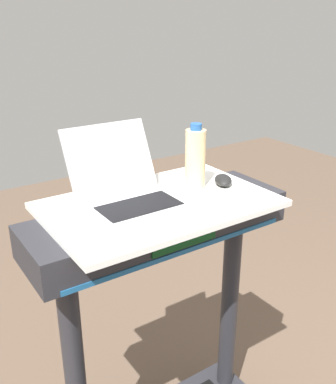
% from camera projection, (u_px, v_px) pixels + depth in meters
% --- Properties ---
extents(desk_board, '(0.74, 0.47, 0.02)m').
position_uv_depth(desk_board, '(159.00, 204.00, 1.44)').
color(desk_board, white).
rests_on(desk_board, treadmill_base).
extents(laptop, '(0.30, 0.34, 0.23)m').
position_uv_depth(laptop, '(127.00, 190.00, 1.40)').
color(laptop, '#B7B7BC').
rests_on(laptop, desk_board).
extents(computer_mouse, '(0.10, 0.12, 0.03)m').
position_uv_depth(computer_mouse, '(223.00, 180.00, 1.58)').
color(computer_mouse, black).
rests_on(computer_mouse, desk_board).
extents(water_bottle, '(0.07, 0.07, 0.23)m').
position_uv_depth(water_bottle, '(195.00, 158.00, 1.53)').
color(water_bottle, beige).
rests_on(water_bottle, desk_board).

